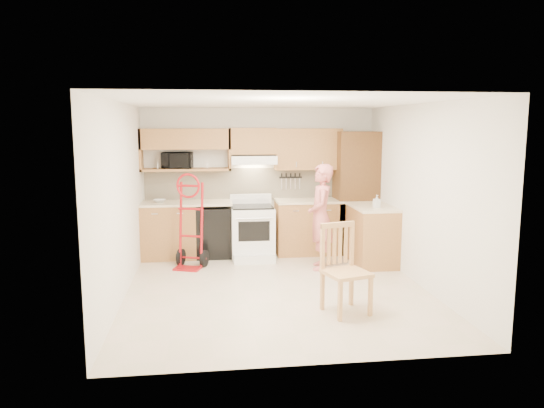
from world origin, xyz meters
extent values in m
cube|color=#C4B396|center=(0.00, 0.00, -0.01)|extent=(4.00, 4.50, 0.02)
cube|color=white|center=(0.00, 0.00, 2.51)|extent=(4.00, 4.50, 0.02)
cube|color=silver|center=(0.00, 2.26, 1.25)|extent=(4.00, 0.02, 2.50)
cube|color=silver|center=(0.00, -2.26, 1.25)|extent=(4.00, 0.02, 2.50)
cube|color=silver|center=(-2.01, 0.00, 1.25)|extent=(0.02, 4.50, 2.50)
cube|color=silver|center=(2.01, 0.00, 1.25)|extent=(0.02, 4.50, 2.50)
cube|color=beige|center=(0.00, 2.23, 1.20)|extent=(3.92, 0.03, 0.55)
cube|color=#AC6F3A|center=(-1.55, 1.95, 0.45)|extent=(0.90, 0.60, 0.90)
cube|color=black|center=(-0.80, 1.95, 0.42)|extent=(0.60, 0.60, 0.85)
cube|color=#AC6F3A|center=(0.83, 1.95, 0.45)|extent=(1.14, 0.60, 0.90)
cube|color=beige|center=(-1.25, 1.95, 0.92)|extent=(1.50, 0.63, 0.04)
cube|color=beige|center=(0.83, 1.95, 0.92)|extent=(1.14, 0.63, 0.04)
cube|color=#AC6F3A|center=(1.70, 1.15, 0.45)|extent=(0.60, 1.00, 0.90)
cube|color=beige|center=(1.70, 1.15, 0.92)|extent=(0.63, 1.00, 0.04)
cube|color=brown|center=(1.65, 1.95, 1.05)|extent=(0.70, 0.60, 2.10)
cube|color=#AC6F3A|center=(-1.25, 2.08, 1.98)|extent=(1.50, 0.33, 0.34)
cube|color=#AC6F3A|center=(-1.25, 2.08, 1.47)|extent=(1.50, 0.33, 0.04)
cube|color=#AC6F3A|center=(-0.12, 2.08, 1.94)|extent=(0.76, 0.33, 0.44)
cube|color=#AC6F3A|center=(0.83, 2.08, 1.80)|extent=(1.14, 0.33, 0.70)
cube|color=white|center=(-0.12, 2.02, 1.63)|extent=(0.76, 0.46, 0.14)
imported|color=black|center=(-1.39, 2.08, 1.63)|extent=(0.53, 0.39, 0.27)
imported|color=#C7645F|center=(0.82, 0.97, 0.81)|extent=(0.48, 0.65, 1.63)
imported|color=white|center=(1.70, 0.97, 1.04)|extent=(0.10, 0.10, 0.20)
imported|color=white|center=(-1.69, 1.95, 0.96)|extent=(0.22, 0.22, 0.05)
camera|label=1|loc=(-0.93, -6.69, 2.21)|focal=34.18mm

